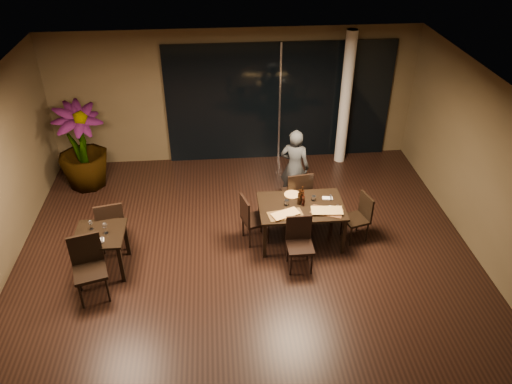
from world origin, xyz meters
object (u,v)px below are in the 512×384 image
(chair_side_far, at_px, (111,223))
(potted_plant, at_px, (81,147))
(chair_main_near, at_px, (299,240))
(bottle_c, at_px, (302,194))
(main_table, at_px, (301,209))
(diner, at_px, (295,167))
(bottle_a, at_px, (299,197))
(bottle_b, at_px, (303,199))
(chair_main_right, at_px, (360,215))
(side_table, at_px, (101,239))
(chair_main_far, at_px, (298,193))
(chair_side_near, at_px, (88,264))
(chair_main_left, at_px, (251,217))

(chair_side_far, xyz_separation_m, potted_plant, (-0.88, 2.23, 0.35))
(chair_main_near, distance_m, bottle_c, 0.90)
(main_table, xyz_separation_m, diner, (0.07, 1.26, 0.12))
(main_table, bearing_deg, bottle_c, 78.66)
(bottle_a, bearing_deg, bottle_b, -38.37)
(chair_main_near, distance_m, chair_main_right, 1.36)
(side_table, xyz_separation_m, bottle_b, (3.43, 0.50, 0.25))
(chair_side_far, distance_m, bottle_b, 3.36)
(chair_main_far, height_order, chair_side_near, chair_side_near)
(potted_plant, relative_size, bottle_b, 7.29)
(bottle_b, bearing_deg, main_table, -179.71)
(side_table, relative_size, chair_main_left, 0.85)
(chair_main_left, relative_size, potted_plant, 0.52)
(bottle_c, bearing_deg, side_table, -169.74)
(chair_main_right, distance_m, bottle_a, 1.18)
(main_table, distance_m, side_table, 3.44)
(chair_main_far, distance_m, bottle_a, 0.70)
(main_table, height_order, chair_main_near, chair_main_near)
(chair_main_left, bearing_deg, side_table, 86.24)
(main_table, bearing_deg, chair_main_near, -101.22)
(chair_main_left, height_order, bottle_b, bottle_b)
(chair_main_left, relative_size, bottle_a, 3.13)
(bottle_b, bearing_deg, chair_main_far, 88.36)
(diner, xyz_separation_m, potted_plant, (-4.28, 0.99, 0.12))
(side_table, relative_size, potted_plant, 0.44)
(chair_side_far, xyz_separation_m, bottle_c, (3.35, 0.10, 0.34))
(chair_main_left, relative_size, chair_side_near, 0.89)
(chair_main_left, xyz_separation_m, diner, (0.96, 1.23, 0.27))
(side_table, distance_m, chair_side_near, 0.56)
(chair_main_far, relative_size, chair_side_far, 1.03)
(main_table, relative_size, side_table, 1.88)
(chair_main_left, xyz_separation_m, bottle_b, (0.91, -0.03, 0.35))
(side_table, relative_size, chair_main_near, 0.86)
(potted_plant, height_order, bottle_b, potted_plant)
(chair_main_near, bearing_deg, side_table, 176.19)
(side_table, height_order, chair_main_near, chair_main_near)
(bottle_a, bearing_deg, chair_main_left, -179.07)
(chair_main_far, relative_size, diner, 0.66)
(side_table, distance_m, potted_plant, 2.88)
(chair_main_near, relative_size, potted_plant, 0.51)
(main_table, bearing_deg, chair_main_right, -1.60)
(bottle_a, xyz_separation_m, bottle_b, (0.06, -0.05, -0.03))
(diner, distance_m, potted_plant, 4.39)
(main_table, height_order, potted_plant, potted_plant)
(chair_main_far, height_order, bottle_a, bottle_a)
(chair_main_right, bearing_deg, diner, -157.75)
(chair_side_near, distance_m, bottle_b, 3.69)
(main_table, bearing_deg, chair_main_left, 177.74)
(main_table, distance_m, chair_side_far, 3.32)
(chair_main_near, bearing_deg, chair_side_far, 166.90)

